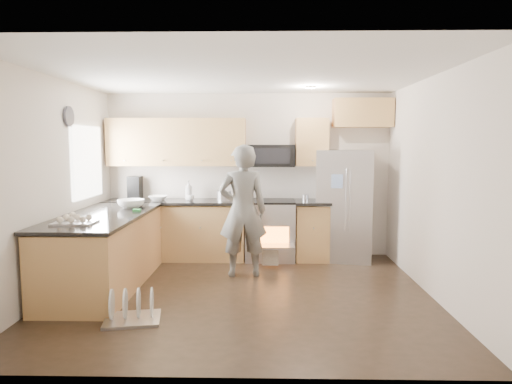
{
  "coord_description": "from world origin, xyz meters",
  "views": [
    {
      "loc": [
        0.28,
        -5.35,
        1.8
      ],
      "look_at": [
        0.16,
        0.5,
        1.18
      ],
      "focal_mm": 32.0,
      "sensor_mm": 36.0,
      "label": 1
    }
  ],
  "objects_px": {
    "stove_range": "(270,216)",
    "refrigerator": "(344,205)",
    "person": "(243,211)",
    "dish_rack": "(132,312)"
  },
  "relations": [
    {
      "from": "stove_range",
      "to": "dish_rack",
      "type": "bearing_deg",
      "value": -119.03
    },
    {
      "from": "person",
      "to": "dish_rack",
      "type": "distance_m",
      "value": 2.12
    },
    {
      "from": "stove_range",
      "to": "refrigerator",
      "type": "bearing_deg",
      "value": 0.37
    },
    {
      "from": "stove_range",
      "to": "person",
      "type": "xyz_separation_m",
      "value": [
        -0.38,
        -0.92,
        0.22
      ]
    },
    {
      "from": "dish_rack",
      "to": "refrigerator",
      "type": "bearing_deg",
      "value": 45.03
    },
    {
      "from": "refrigerator",
      "to": "person",
      "type": "relative_size",
      "value": 0.95
    },
    {
      "from": "person",
      "to": "dish_rack",
      "type": "bearing_deg",
      "value": 50.5
    },
    {
      "from": "refrigerator",
      "to": "dish_rack",
      "type": "relative_size",
      "value": 2.75
    },
    {
      "from": "refrigerator",
      "to": "stove_range",
      "type": "bearing_deg",
      "value": -169.63
    },
    {
      "from": "refrigerator",
      "to": "person",
      "type": "height_order",
      "value": "person"
    }
  ]
}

